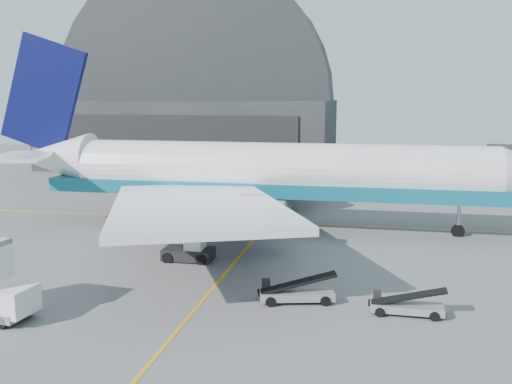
% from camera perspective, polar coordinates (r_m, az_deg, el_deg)
% --- Properties ---
extents(ground, '(200.00, 200.00, 0.00)m').
position_cam_1_polar(ground, '(39.79, -3.98, -9.18)').
color(ground, '#565659').
rests_on(ground, ground).
extents(taxi_lines, '(80.00, 42.12, 0.02)m').
position_cam_1_polar(taxi_lines, '(51.59, -0.20, -4.75)').
color(taxi_lines, orange).
rests_on(taxi_lines, ground).
extents(hangar, '(50.00, 28.30, 28.00)m').
position_cam_1_polar(hangar, '(106.27, -6.13, 7.79)').
color(hangar, black).
rests_on(hangar, ground).
extents(airliner, '(55.13, 53.46, 19.35)m').
position_cam_1_polar(airliner, '(55.36, 0.21, 1.93)').
color(airliner, white).
rests_on(airliner, ground).
extents(pushback_tug, '(3.90, 2.30, 1.80)m').
position_cam_1_polar(pushback_tug, '(45.32, -6.64, -5.98)').
color(pushback_tug, black).
rests_on(pushback_tug, ground).
extents(belt_loader_a, '(5.05, 2.65, 1.89)m').
position_cam_1_polar(belt_loader_a, '(36.37, 4.00, -10.04)').
color(belt_loader_a, gray).
rests_on(belt_loader_a, ground).
extents(belt_loader_b, '(4.50, 1.62, 1.71)m').
position_cam_1_polar(belt_loader_b, '(35.48, 14.75, -10.96)').
color(belt_loader_b, gray).
rests_on(belt_loader_b, ground).
extents(traffic_cone, '(0.40, 0.40, 0.58)m').
position_cam_1_polar(traffic_cone, '(38.70, 4.21, -9.30)').
color(traffic_cone, '#FF4108').
rests_on(traffic_cone, ground).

